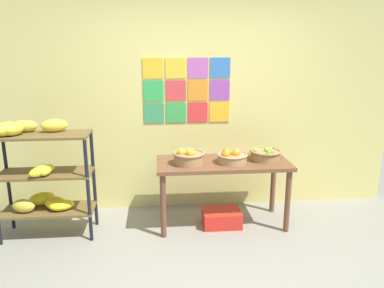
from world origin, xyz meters
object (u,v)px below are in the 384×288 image
(display_table, at_px, (223,170))
(fruit_basket_left, at_px, (232,157))
(banana_shelf_unit, at_px, (40,170))
(fruit_basket_right, at_px, (265,154))
(fruit_basket_centre, at_px, (188,157))
(produce_crate_under_table, at_px, (222,218))

(display_table, bearing_deg, fruit_basket_left, -33.52)
(banana_shelf_unit, relative_size, fruit_basket_right, 3.56)
(banana_shelf_unit, height_order, display_table, banana_shelf_unit)
(banana_shelf_unit, height_order, fruit_basket_left, banana_shelf_unit)
(banana_shelf_unit, distance_m, fruit_basket_left, 2.01)
(banana_shelf_unit, distance_m, display_table, 1.93)
(fruit_basket_centre, relative_size, fruit_basket_left, 1.03)
(produce_crate_under_table, bearing_deg, fruit_basket_left, -6.96)
(display_table, distance_m, fruit_basket_left, 0.20)
(produce_crate_under_table, bearing_deg, fruit_basket_centre, -177.98)
(display_table, bearing_deg, produce_crate_under_table, -102.38)
(banana_shelf_unit, xyz_separation_m, produce_crate_under_table, (1.92, 0.04, -0.64))
(fruit_basket_centre, bearing_deg, banana_shelf_unit, -178.91)
(banana_shelf_unit, xyz_separation_m, fruit_basket_right, (2.40, 0.10, 0.08))
(fruit_basket_centre, relative_size, produce_crate_under_table, 0.81)
(fruit_basket_centre, relative_size, fruit_basket_right, 0.97)
(fruit_basket_left, bearing_deg, banana_shelf_unit, -179.12)
(display_table, height_order, produce_crate_under_table, display_table)
(banana_shelf_unit, xyz_separation_m, fruit_basket_centre, (1.54, 0.03, 0.09))
(fruit_basket_right, relative_size, produce_crate_under_table, 0.83)
(fruit_basket_centre, distance_m, fruit_basket_right, 0.87)
(fruit_basket_left, distance_m, produce_crate_under_table, 0.73)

